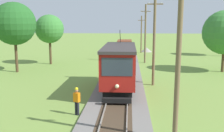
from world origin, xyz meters
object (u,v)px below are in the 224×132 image
utility_pole_mid (154,39)px  tree_right_far (14,24)px  red_tram (119,66)px  utility_pole_distant (141,34)px  utility_pole_near_tram (178,63)px  utility_pole_far (145,33)px  freight_car (125,47)px  tree_left_far (49,29)px  gravel_pile (146,50)px  track_worker (77,100)px

utility_pole_mid → tree_right_far: size_ratio=1.04×
red_tram → utility_pole_distant: utility_pole_distant is taller
utility_pole_near_tram → tree_right_far: (-15.20, 17.01, 1.60)m
utility_pole_far → freight_car: bearing=111.5°
freight_car → tree_left_far: bearing=-135.7°
utility_pole_far → utility_pole_distant: (0.00, 12.11, -0.66)m
red_tram → utility_pole_distant: 27.95m
red_tram → freight_car: 23.32m
utility_pole_mid → utility_pole_distant: (-0.00, 25.38, -0.72)m
freight_car → gravel_pile: (4.14, 5.98, -1.14)m
utility_pole_mid → red_tram: bearing=-141.9°
utility_pole_distant → gravel_pile: 3.64m
utility_pole_mid → utility_pole_far: bearing=90.0°
track_worker → red_tram: bearing=-174.8°
utility_pole_distant → utility_pole_near_tram: bearing=-90.0°
utility_pole_distant → track_worker: size_ratio=3.84×
freight_car → tree_left_far: tree_left_far is taller
utility_pole_mid → utility_pole_distant: size_ratio=1.21×
utility_pole_far → utility_pole_near_tram: bearing=-90.0°
track_worker → tree_right_far: bearing=-116.1°
utility_pole_distant → gravel_pile: size_ratio=3.15×
utility_pole_far → tree_left_far: (-13.01, -2.08, 0.61)m
utility_pole_mid → utility_pole_near_tram: bearing=-90.0°
utility_pole_distant → tree_left_far: utility_pole_distant is taller
gravel_pile → track_worker: (-6.56, -35.07, 0.57)m
freight_car → red_tram: bearing=-90.0°
utility_pole_near_tram → track_worker: (-5.44, 3.55, -2.96)m
utility_pole_mid → utility_pole_distant: bearing=90.0°
red_tram → tree_left_far: bearing=126.4°
red_tram → gravel_pile: (4.14, 29.29, -1.78)m
utility_pole_distant → tree_right_far: 25.26m
utility_pole_mid → utility_pole_far: 13.27m
utility_pole_mid → gravel_pile: size_ratio=3.81×
utility_pole_near_tram → freight_car: bearing=95.3°
utility_pole_far → utility_pole_distant: size_ratio=1.19×
freight_car → tree_left_far: (-9.98, -9.76, 3.24)m
utility_pole_near_tram → gravel_pile: utility_pole_near_tram is taller
utility_pole_near_tram → track_worker: size_ratio=4.31×
utility_pole_near_tram → utility_pole_far: 24.98m
red_tram → gravel_pile: size_ratio=3.93×
red_tram → tree_left_far: tree_left_far is taller
tree_right_far → utility_pole_distant: bearing=52.9°
utility_pole_distant → utility_pole_mid: bearing=-90.0°
utility_pole_mid → utility_pole_far: size_ratio=1.01×
freight_car → gravel_pile: bearing=55.3°
tree_left_far → utility_pole_mid: bearing=-40.7°
gravel_pile → tree_left_far: 21.59m
track_worker → utility_pole_distant: bearing=-161.3°
freight_car → utility_pole_near_tram: 32.88m
utility_pole_distant → track_worker: utility_pole_distant is taller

